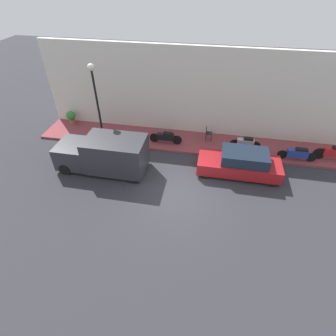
% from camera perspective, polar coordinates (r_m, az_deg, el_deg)
% --- Properties ---
extents(ground_plane, '(60.00, 60.00, 0.00)m').
position_cam_1_polar(ground_plane, '(13.13, 1.85, -5.66)').
color(ground_plane, '#2D2D33').
extents(sidewalk, '(2.47, 19.09, 0.14)m').
position_cam_1_polar(sidewalk, '(16.78, 4.43, 5.69)').
color(sidewalk, brown).
rests_on(sidewalk, ground_plane).
extents(building_facade, '(0.30, 19.09, 5.49)m').
position_cam_1_polar(building_facade, '(16.76, 5.50, 15.94)').
color(building_facade, silver).
rests_on(building_facade, ground_plane).
extents(parked_car, '(1.68, 4.35, 1.42)m').
position_cam_1_polar(parked_car, '(14.44, 15.45, 1.02)').
color(parked_car, maroon).
rests_on(parked_car, ground_plane).
extents(delivery_van, '(1.94, 4.82, 1.97)m').
position_cam_1_polar(delivery_van, '(14.49, -13.92, 3.02)').
color(delivery_van, '#2D2D33').
rests_on(delivery_van, ground_plane).
extents(motorcycle_blue, '(0.30, 2.11, 0.79)m').
position_cam_1_polar(motorcycle_blue, '(16.52, 26.37, 2.81)').
color(motorcycle_blue, navy).
rests_on(motorcycle_blue, sidewalk).
extents(motorcycle_black, '(0.30, 2.03, 0.75)m').
position_cam_1_polar(motorcycle_black, '(16.29, -0.47, 6.72)').
color(motorcycle_black, black).
rests_on(motorcycle_black, sidewalk).
extents(scooter_silver, '(0.30, 1.83, 0.89)m').
position_cam_1_polar(scooter_silver, '(16.22, 16.49, 5.11)').
color(scooter_silver, '#B7B7BF').
rests_on(scooter_silver, sidewalk).
extents(motorcycle_red, '(0.30, 2.15, 0.89)m').
position_cam_1_polar(motorcycle_red, '(17.50, 32.44, 2.82)').
color(motorcycle_red, '#B21E1E').
rests_on(motorcycle_red, sidewalk).
extents(streetlamp, '(0.39, 0.39, 4.76)m').
position_cam_1_polar(streetlamp, '(15.74, -15.63, 16.17)').
color(streetlamp, black).
rests_on(streetlamp, sidewalk).
extents(potted_plant, '(0.62, 0.62, 0.96)m').
position_cam_1_polar(potted_plant, '(19.49, -20.34, 10.44)').
color(potted_plant, brown).
rests_on(potted_plant, sidewalk).
extents(cafe_chair, '(0.40, 0.40, 0.91)m').
position_cam_1_polar(cafe_chair, '(16.74, 8.68, 7.66)').
color(cafe_chair, '#262626').
rests_on(cafe_chair, sidewalk).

